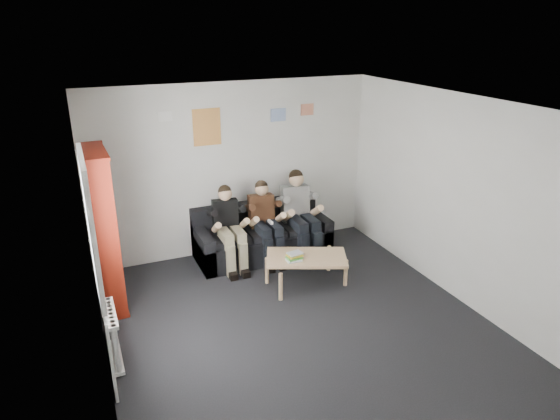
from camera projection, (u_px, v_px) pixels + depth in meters
name	position (u px, v px, depth m)	size (l,w,h in m)	color
room_shell	(303.00, 227.00, 5.65)	(5.00, 5.00, 5.00)	black
sofa	(262.00, 238.00, 7.94)	(2.10, 0.86, 0.81)	black
bookshelf	(103.00, 230.00, 6.31)	(0.31, 0.94, 2.09)	maroon
coffee_table	(306.00, 260.00, 7.00)	(1.11, 0.61, 0.44)	tan
game_cases	(294.00, 257.00, 6.89)	(0.27, 0.25, 0.06)	silver
person_left	(230.00, 228.00, 7.44)	(0.38, 0.81, 1.25)	black
person_middle	(266.00, 222.00, 7.65)	(0.38, 0.81, 1.25)	#522C1B
person_right	(301.00, 215.00, 7.85)	(0.43, 0.92, 1.35)	white
radiator	(114.00, 335.00, 5.39)	(0.10, 0.64, 0.60)	silver
window	(99.00, 281.00, 5.12)	(0.05, 1.30, 2.36)	white
poster_large	(207.00, 127.00, 7.39)	(0.42, 0.01, 0.55)	#EFC054
poster_blue	(278.00, 115.00, 7.77)	(0.25, 0.01, 0.20)	#3F7CD7
poster_pink	(307.00, 109.00, 7.94)	(0.22, 0.01, 0.18)	#C13C82
poster_sign	(165.00, 117.00, 7.09)	(0.20, 0.01, 0.14)	white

